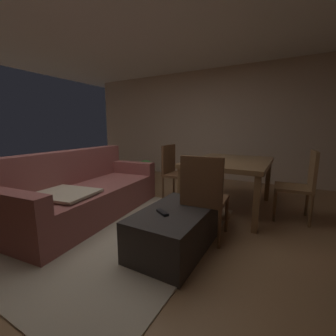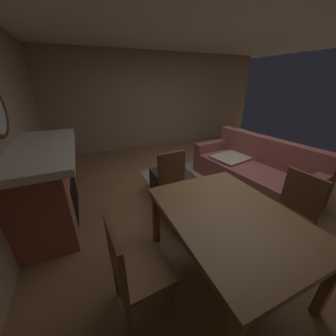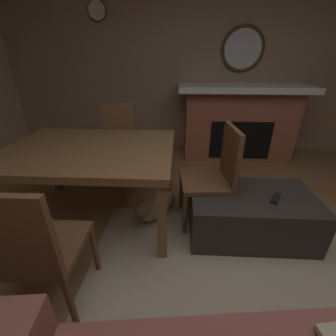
# 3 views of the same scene
# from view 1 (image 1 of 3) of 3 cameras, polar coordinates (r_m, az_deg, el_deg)

# --- Properties ---
(floor) EXTENTS (7.78, 7.78, 0.00)m
(floor) POSITION_cam_1_polar(r_m,az_deg,el_deg) (2.97, -12.39, -13.87)
(floor) COLOR olive
(ceiling) EXTENTS (7.78, 7.78, 0.00)m
(ceiling) POSITION_cam_1_polar(r_m,az_deg,el_deg) (3.05, -14.68, 36.68)
(ceiling) COLOR white
(wall_right_window_side) EXTENTS (0.12, 6.59, 2.57)m
(wall_right_window_side) POSITION_cam_1_polar(r_m,az_deg,el_deg) (5.56, 10.20, 10.92)
(wall_right_window_side) COLOR #C4AA91
(wall_right_window_side) RESTS_ON ground
(area_rug) EXTENTS (2.60, 2.00, 0.01)m
(area_rug) POSITION_cam_1_polar(r_m,az_deg,el_deg) (2.75, -11.99, -15.74)
(area_rug) COLOR tan
(area_rug) RESTS_ON ground
(couch) EXTENTS (2.30, 1.17, 0.89)m
(couch) POSITION_cam_1_polar(r_m,az_deg,el_deg) (3.28, -20.86, -6.21)
(couch) COLOR #8C4C47
(couch) RESTS_ON ground
(ottoman_coffee_table) EXTENTS (1.04, 0.61, 0.41)m
(ottoman_coffee_table) POSITION_cam_1_polar(r_m,az_deg,el_deg) (2.30, 2.00, -15.53)
(ottoman_coffee_table) COLOR #2D2826
(ottoman_coffee_table) RESTS_ON ground
(tv_remote) EXTENTS (0.13, 0.16, 0.02)m
(tv_remote) POSITION_cam_1_polar(r_m,az_deg,el_deg) (2.11, -1.46, -11.50)
(tv_remote) COLOR black
(tv_remote) RESTS_ON ottoman_coffee_table
(dining_table) EXTENTS (1.46, 1.09, 0.74)m
(dining_table) POSITION_cam_1_polar(r_m,az_deg,el_deg) (3.39, 15.76, 0.72)
(dining_table) COLOR brown
(dining_table) RESTS_ON ground
(dining_chair_west) EXTENTS (0.47, 0.47, 0.93)m
(dining_chair_west) POSITION_cam_1_polar(r_m,az_deg,el_deg) (2.37, 9.26, -6.53)
(dining_chair_west) COLOR brown
(dining_chair_west) RESTS_ON ground
(dining_chair_north) EXTENTS (0.45, 0.45, 0.93)m
(dining_chair_north) POSITION_cam_1_polar(r_m,az_deg,el_deg) (3.74, 1.61, -0.23)
(dining_chair_north) COLOR brown
(dining_chair_north) RESTS_ON ground
(dining_chair_south) EXTENTS (0.47, 0.47, 0.93)m
(dining_chair_south) POSITION_cam_1_polar(r_m,az_deg,el_deg) (3.34, 31.45, -3.02)
(dining_chair_south) COLOR brown
(dining_chair_south) RESTS_ON ground
(potted_plant) EXTENTS (0.40, 0.40, 0.53)m
(potted_plant) POSITION_cam_1_polar(r_m,az_deg,el_deg) (4.78, -5.84, -0.81)
(potted_plant) COLOR #474C51
(potted_plant) RESTS_ON ground
(small_dog) EXTENTS (0.43, 0.53, 0.28)m
(small_dog) POSITION_cam_1_polar(r_m,az_deg,el_deg) (2.98, 11.92, -10.37)
(small_dog) COLOR #8C6B4C
(small_dog) RESTS_ON ground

